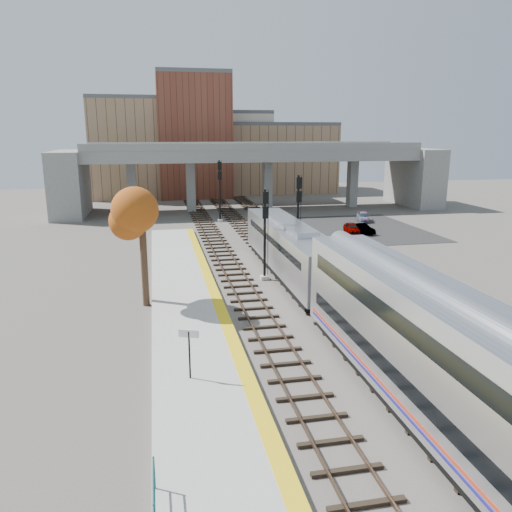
{
  "coord_description": "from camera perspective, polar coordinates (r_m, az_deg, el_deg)",
  "views": [
    {
      "loc": [
        -8.98,
        -25.38,
        10.89
      ],
      "look_at": [
        -2.26,
        7.68,
        2.5
      ],
      "focal_mm": 35.0,
      "sensor_mm": 36.0,
      "label": 1
    }
  ],
  "objects": [
    {
      "name": "overpass",
      "position": [
        71.92,
        -0.32,
        9.92
      ],
      "size": [
        54.0,
        12.0,
        9.5
      ],
      "color": "slate",
      "rests_on": "ground"
    },
    {
      "name": "yellow_strip",
      "position": [
        27.72,
        -3.14,
        -8.4
      ],
      "size": [
        0.7,
        60.0,
        0.01
      ],
      "primitive_type": "cube",
      "color": "yellow",
      "rests_on": "platform"
    },
    {
      "name": "coach",
      "position": [
        18.6,
        23.06,
        -13.04
      ],
      "size": [
        3.03,
        25.0,
        5.0
      ],
      "color": "#A8AAB2",
      "rests_on": "ground"
    },
    {
      "name": "signal_mast_near",
      "position": [
        37.07,
        1.02,
        2.24
      ],
      "size": [
        0.6,
        0.64,
        6.85
      ],
      "color": "#9E9E99",
      "rests_on": "ground"
    },
    {
      "name": "tree",
      "position": [
        31.8,
        -12.94,
        4.31
      ],
      "size": [
        3.6,
        3.6,
        7.75
      ],
      "color": "#382619",
      "rests_on": "ground"
    },
    {
      "name": "car_b",
      "position": [
        56.08,
        12.03,
        3.07
      ],
      "size": [
        2.13,
        3.48,
        1.08
      ],
      "primitive_type": "imported",
      "rotation": [
        0.0,
        0.0,
        0.32
      ],
      "color": "#99999E",
      "rests_on": "parking_lot"
    },
    {
      "name": "ground",
      "position": [
        29.04,
        7.48,
        -8.18
      ],
      "size": [
        160.0,
        160.0,
        0.0
      ],
      "primitive_type": "plane",
      "color": "#47423D",
      "rests_on": "ground"
    },
    {
      "name": "signal_mast_far",
      "position": [
        62.11,
        -4.17,
        7.43
      ],
      "size": [
        0.6,
        0.64,
        7.57
      ],
      "color": "#9E9E99",
      "rests_on": "ground"
    },
    {
      "name": "car_a",
      "position": [
        55.92,
        10.88,
        3.14
      ],
      "size": [
        1.94,
        3.63,
        1.18
      ],
      "primitive_type": "imported",
      "rotation": [
        0.0,
        0.0,
        -0.16
      ],
      "color": "#99999E",
      "rests_on": "parking_lot"
    },
    {
      "name": "buildings_far",
      "position": [
        92.57,
        -5.25,
        12.05
      ],
      "size": [
        43.0,
        21.0,
        20.6
      ],
      "color": "#916F54",
      "rests_on": "ground"
    },
    {
      "name": "station_sign",
      "position": [
        22.14,
        -7.65,
        -9.91
      ],
      "size": [
        0.86,
        0.36,
        2.27
      ],
      "rotation": [
        0.0,
        0.0,
        -0.35
      ],
      "color": "black",
      "rests_on": "platform"
    },
    {
      "name": "car_c",
      "position": [
        63.97,
        12.21,
        4.38
      ],
      "size": [
        2.43,
        3.98,
        1.08
      ],
      "primitive_type": "imported",
      "rotation": [
        0.0,
        0.0,
        -0.26
      ],
      "color": "#99999E",
      "rests_on": "parking_lot"
    },
    {
      "name": "parking_lot",
      "position": [
        59.12,
        11.61,
        3.09
      ],
      "size": [
        14.0,
        18.0,
        0.04
      ],
      "primitive_type": "cube",
      "color": "black",
      "rests_on": "ground"
    },
    {
      "name": "locomotive",
      "position": [
        38.39,
        3.88,
        0.97
      ],
      "size": [
        3.02,
        19.05,
        4.1
      ],
      "color": "#A8AAB2",
      "rests_on": "ground"
    },
    {
      "name": "tracks",
      "position": [
        40.62,
        3.06,
        -1.49
      ],
      "size": [
        10.7,
        95.0,
        0.25
      ],
      "color": "black",
      "rests_on": "ground"
    },
    {
      "name": "platform",
      "position": [
        27.6,
        -7.09,
        -8.99
      ],
      "size": [
        4.5,
        60.0,
        0.35
      ],
      "primitive_type": "cube",
      "color": "#9E9E99",
      "rests_on": "ground"
    },
    {
      "name": "signal_mast_mid",
      "position": [
        43.15,
        4.81,
        4.35
      ],
      "size": [
        0.6,
        0.64,
        7.37
      ],
      "color": "#9E9E99",
      "rests_on": "ground"
    }
  ]
}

